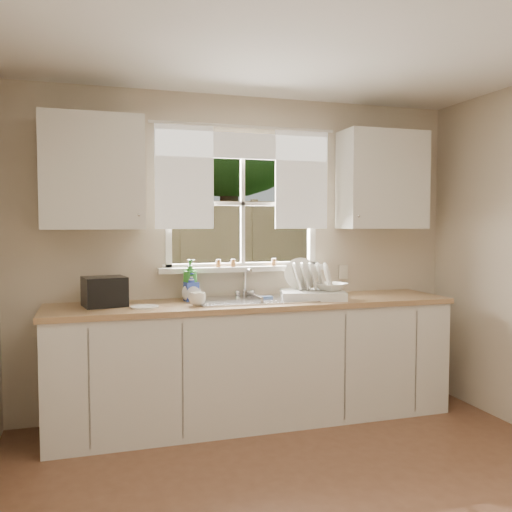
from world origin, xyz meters
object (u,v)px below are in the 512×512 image
object	(u,v)px
dish_rack	(312,289)
soap_bottle_a	(190,280)
cup	(197,299)
black_appliance	(104,292)

from	to	relation	value
dish_rack	soap_bottle_a	distance (m)	0.94
dish_rack	cup	bearing A→B (deg)	-173.73
dish_rack	cup	world-z (taller)	dish_rack
soap_bottle_a	cup	distance (m)	0.30
cup	black_appliance	bearing A→B (deg)	-178.26
dish_rack	cup	xyz separation A→B (m)	(-0.92, -0.10, -0.02)
soap_bottle_a	dish_rack	bearing A→B (deg)	-34.34
dish_rack	soap_bottle_a	xyz separation A→B (m)	(-0.92, 0.18, 0.08)
dish_rack	black_appliance	size ratio (longest dim) A/B	1.99
soap_bottle_a	black_appliance	xyz separation A→B (m)	(-0.63, -0.11, -0.05)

